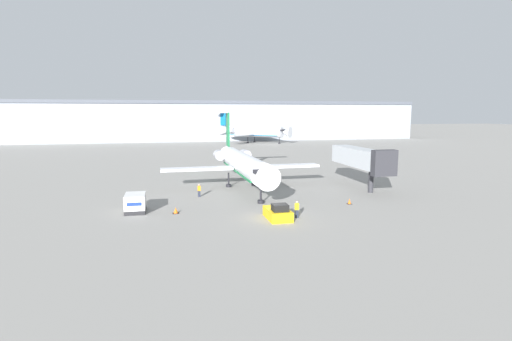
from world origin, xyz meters
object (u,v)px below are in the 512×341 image
Objects in this scene: luggage_cart at (135,203)px; traffic_cone_right at (349,201)px; worker_by_wing at (199,190)px; worker_near_tug at (297,209)px; traffic_cone_left at (176,210)px; pushback_tug at (278,213)px; jet_bridge at (362,158)px; airplane_parked_far_left at (253,131)px; airplane_main at (242,162)px.

traffic_cone_right is at bearing -3.89° from luggage_cart.
luggage_cart is 9.97m from worker_by_wing.
luggage_cart is at bearing 159.08° from worker_near_tug.
luggage_cart reaches higher than traffic_cone_left.
pushback_tug is 11.28m from traffic_cone_left.
worker_near_tug is 1.07× the size of worker_by_wing.
traffic_cone_right is (20.57, -0.04, 0.00)m from traffic_cone_left.
airplane_parked_far_left is at bearing 87.64° from jet_bridge.
pushback_tug is at bearing -155.99° from traffic_cone_right.
worker_near_tug is at bearing -20.92° from luggage_cart.
luggage_cart is 24.97m from traffic_cone_right.
traffic_cone_left is (4.33, -1.65, -0.69)m from luggage_cart.
worker_by_wing is 0.06× the size of airplane_parked_far_left.
worker_near_tug is 2.68× the size of traffic_cone_left.
jet_bridge is (16.27, 13.37, 3.82)m from pushback_tug.
airplane_main reaches higher than luggage_cart.
airplane_main is 40.46× the size of traffic_cone_left.
pushback_tug is 14.59m from worker_by_wing.
traffic_cone_right is at bearing 29.57° from worker_near_tug.
airplane_main is 17.13m from traffic_cone_left.
jet_bridge is at bearing 1.47° from worker_by_wing.
airplane_main reaches higher than traffic_cone_right.
worker_by_wing is at bearing 40.68° from luggage_cart.
traffic_cone_left is at bearing -111.63° from worker_by_wing.
airplane_parked_far_left is 89.78m from jet_bridge.
worker_by_wing is at bearing 125.27° from worker_near_tug.
worker_near_tug is 19.90m from jet_bridge.
airplane_parked_far_left is at bearing 70.34° from luggage_cart.
pushback_tug reaches higher than worker_by_wing.
pushback_tug is at bearing -100.97° from airplane_parked_far_left.
traffic_cone_left is 0.03× the size of airplane_parked_far_left.
luggage_cart is (-14.36, -11.83, -2.68)m from airplane_main.
pushback_tug is 105.05m from airplane_parked_far_left.
airplane_parked_far_left is at bearing 72.91° from traffic_cone_left.
luggage_cart reaches higher than traffic_cone_right.
traffic_cone_left is (-12.33, 4.72, -0.64)m from worker_near_tug.
worker_near_tug is at bearing -136.58° from jet_bridge.
traffic_cone_left is at bearing -126.66° from airplane_main.
worker_near_tug reaches higher than traffic_cone_right.
jet_bridge is at bearing 39.41° from pushback_tug.
worker_near_tug reaches higher than pushback_tug.
worker_near_tug is at bearing -150.43° from traffic_cone_right.
jet_bridge is (23.33, 0.60, 3.57)m from worker_by_wing.
pushback_tug is 0.15× the size of airplane_parked_far_left.
traffic_cone_right is at bearing 24.01° from pushback_tug.
traffic_cone_left is at bearing -20.83° from luggage_cart.
luggage_cart is at bearing -109.66° from airplane_parked_far_left.
airplane_parked_far_left is (20.23, 84.98, 0.42)m from airplane_main.
pushback_tug is at bearing -140.59° from jet_bridge.
worker_near_tug is at bearing -20.95° from traffic_cone_left.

